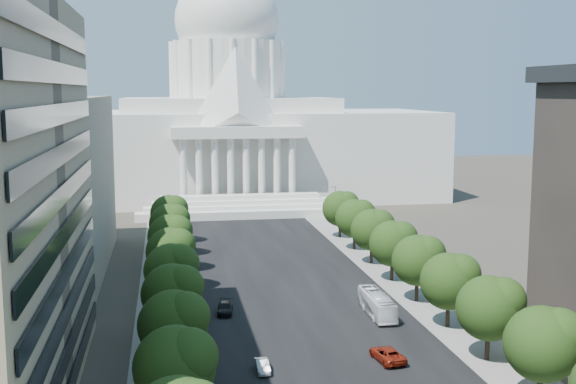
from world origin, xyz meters
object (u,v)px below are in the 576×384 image
car_red (387,355)px  city_bus (377,304)px  car_silver (262,366)px  car_dark_b (225,308)px

car_red → city_bus: 17.36m
car_red → car_silver: bearing=-4.7°
car_silver → car_red: car_red is taller
car_silver → car_dark_b: (-2.34, 21.92, 0.09)m
car_silver → car_red: (14.67, 0.73, 0.15)m
car_dark_b → car_red: bearing=-44.4°
car_silver → city_bus: 25.56m
car_silver → car_red: bearing=2.1°
car_silver → city_bus: city_bus is taller
car_silver → car_red: 14.69m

